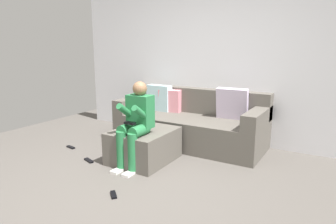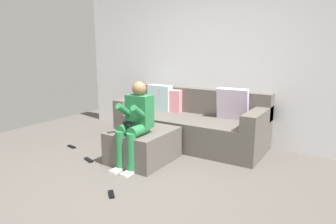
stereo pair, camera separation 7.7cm
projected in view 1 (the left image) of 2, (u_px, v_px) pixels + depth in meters
ground_plane at (127, 194)px, 3.14m from camera, size 6.66×6.66×0.00m
wall_back at (216, 58)px, 4.79m from camera, size 5.13×0.10×2.61m
couch_sectional at (190, 123)px, 4.73m from camera, size 2.28×0.92×0.90m
ottoman at (144, 145)px, 4.02m from camera, size 0.71×0.83×0.42m
person_seated at (135, 122)px, 3.75m from camera, size 0.32×0.55×1.07m
remote_near_ottoman at (114, 195)px, 3.11m from camera, size 0.15×0.14×0.02m
remote_by_storage_bin at (89, 160)px, 4.03m from camera, size 0.19×0.11×0.02m
remote_under_side_table at (71, 147)px, 4.56m from camera, size 0.17×0.08×0.02m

